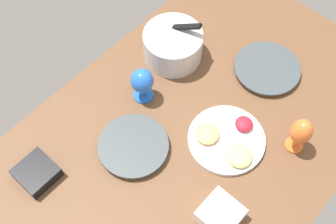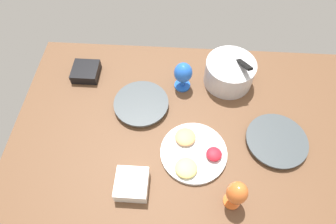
# 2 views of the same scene
# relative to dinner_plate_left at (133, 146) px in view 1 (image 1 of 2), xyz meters

# --- Properties ---
(ground_plane) EXTENTS (1.60, 1.04, 0.04)m
(ground_plane) POSITION_rel_dinner_plate_left_xyz_m (0.23, -0.12, -0.04)
(ground_plane) COLOR brown
(dinner_plate_left) EXTENTS (0.26, 0.26, 0.03)m
(dinner_plate_left) POSITION_rel_dinner_plate_left_xyz_m (0.00, 0.00, 0.00)
(dinner_plate_left) COLOR silver
(dinner_plate_left) RESTS_ON ground_plane
(dinner_plate_right) EXTENTS (0.27, 0.27, 0.03)m
(dinner_plate_right) POSITION_rel_dinner_plate_left_xyz_m (0.61, -0.16, -0.00)
(dinner_plate_right) COLOR silver
(dinner_plate_right) RESTS_ON ground_plane
(mixing_bowl) EXTENTS (0.24, 0.24, 0.19)m
(mixing_bowl) POSITION_rel_dinner_plate_left_xyz_m (0.42, 0.18, 0.05)
(mixing_bowl) COLOR silver
(mixing_bowl) RESTS_ON ground_plane
(fruit_platter) EXTENTS (0.29, 0.29, 0.05)m
(fruit_platter) POSITION_rel_dinner_plate_left_xyz_m (0.25, -0.24, -0.00)
(fruit_platter) COLOR silver
(fruit_platter) RESTS_ON ground_plane
(hurricane_glass_blue) EXTENTS (0.09, 0.09, 0.15)m
(hurricane_glass_blue) POSITION_rel_dinner_plate_left_xyz_m (0.19, 0.13, 0.08)
(hurricane_glass_blue) COLOR blue
(hurricane_glass_blue) RESTS_ON ground_plane
(hurricane_glass_orange) EXTENTS (0.08, 0.08, 0.17)m
(hurricane_glass_orange) POSITION_rel_dinner_plate_left_xyz_m (0.40, -0.43, 0.09)
(hurricane_glass_orange) COLOR orange
(hurricane_glass_orange) RESTS_ON ground_plane
(square_bowl_black) EXTENTS (0.13, 0.13, 0.05)m
(square_bowl_black) POSITION_rel_dinner_plate_left_xyz_m (-0.30, 0.18, 0.01)
(square_bowl_black) COLOR black
(square_bowl_black) RESTS_ON ground_plane
(square_bowl_white) EXTENTS (0.13, 0.13, 0.06)m
(square_bowl_white) POSITION_rel_dinner_plate_left_xyz_m (0.01, -0.40, 0.02)
(square_bowl_white) COLOR white
(square_bowl_white) RESTS_ON ground_plane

